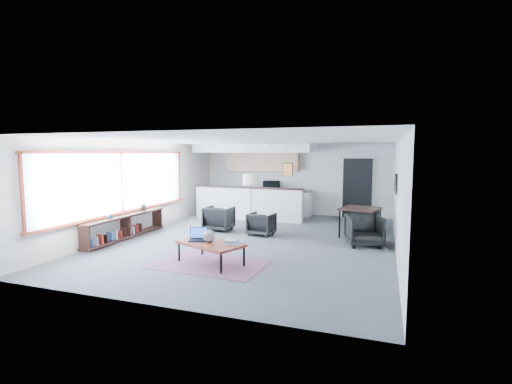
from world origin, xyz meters
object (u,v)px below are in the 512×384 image
(armchair_left, at_px, (219,217))
(floor_lamp, at_px, (251,181))
(coffee_table, at_px, (211,244))
(ceramic_pot, at_px, (209,236))
(armchair_right, at_px, (262,223))
(dining_chair_far, at_px, (366,220))
(laptop, at_px, (198,236))
(dining_table, at_px, (360,210))
(microwave, at_px, (271,184))
(book_stack, at_px, (232,242))
(dining_chair_near, at_px, (364,231))

(armchair_left, relative_size, floor_lamp, 0.47)
(coffee_table, bearing_deg, ceramic_pot, -172.21)
(armchair_right, xyz_separation_m, floor_lamp, (-0.48, 0.48, 1.12))
(coffee_table, height_order, dining_chair_far, dining_chair_far)
(laptop, bearing_deg, dining_chair_far, 34.96)
(dining_table, bearing_deg, coffee_table, -127.31)
(microwave, bearing_deg, book_stack, -86.27)
(book_stack, bearing_deg, ceramic_pot, -175.83)
(book_stack, bearing_deg, laptop, 175.23)
(dining_chair_near, bearing_deg, laptop, -159.94)
(dining_chair_far, xyz_separation_m, microwave, (-3.51, 1.94, 0.82))
(coffee_table, height_order, dining_table, dining_table)
(laptop, height_order, book_stack, laptop)
(ceramic_pot, height_order, armchair_left, armchair_left)
(floor_lamp, distance_m, dining_table, 3.19)
(laptop, bearing_deg, dining_chair_near, 18.70)
(floor_lamp, height_order, dining_chair_far, floor_lamp)
(laptop, bearing_deg, armchair_right, 61.31)
(floor_lamp, bearing_deg, dining_table, 3.40)
(coffee_table, height_order, laptop, laptop)
(coffee_table, bearing_deg, dining_table, 74.34)
(ceramic_pot, xyz_separation_m, dining_table, (2.79, 3.59, 0.15))
(armchair_left, relative_size, dining_chair_far, 1.30)
(armchair_left, bearing_deg, microwave, -101.71)
(dining_chair_near, bearing_deg, coffee_table, -155.52)
(coffee_table, xyz_separation_m, floor_lamp, (-0.35, 3.42, 1.04))
(ceramic_pot, distance_m, armchair_right, 2.94)
(dining_chair_near, bearing_deg, microwave, 115.18)
(floor_lamp, relative_size, dining_table, 1.46)
(laptop, relative_size, floor_lamp, 0.26)
(laptop, relative_size, microwave, 0.76)
(laptop, distance_m, dining_chair_far, 5.45)
(dining_chair_near, bearing_deg, dining_table, 81.84)
(ceramic_pot, height_order, floor_lamp, floor_lamp)
(coffee_table, height_order, dining_chair_near, dining_chair_near)
(dining_chair_far, bearing_deg, armchair_right, 34.74)
(armchair_right, relative_size, dining_chair_near, 0.96)
(armchair_right, xyz_separation_m, dining_chair_far, (2.72, 1.59, -0.04))
(armchair_left, height_order, dining_chair_near, armchair_left)
(book_stack, height_order, dining_table, dining_table)
(coffee_table, relative_size, floor_lamp, 0.93)
(coffee_table, height_order, microwave, microwave)
(microwave, bearing_deg, armchair_left, -106.31)
(armchair_right, relative_size, dining_table, 0.60)
(floor_lamp, xyz_separation_m, microwave, (-0.30, 3.05, -0.33))
(floor_lamp, xyz_separation_m, dining_chair_far, (3.20, 1.11, -1.16))
(coffee_table, relative_size, dining_table, 1.35)
(coffee_table, bearing_deg, floor_lamp, 117.54)
(book_stack, bearing_deg, microwave, 99.83)
(armchair_left, bearing_deg, armchair_right, 171.12)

